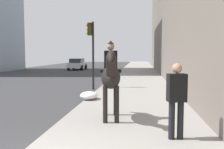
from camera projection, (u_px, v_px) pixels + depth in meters
mounted_horse_near at (111, 76)px, 7.27m from camera, size 2.15×0.75×2.29m
pedestrian_greeting at (177, 96)px, 5.60m from camera, size 0.33×0.44×1.70m
car_far_lane at (77, 64)px, 32.09m from camera, size 3.94×1.87×1.44m
traffic_light_near_curb at (92, 44)px, 14.22m from camera, size 0.20×0.44×3.81m
snow_pile_far at (89, 95)px, 10.63m from camera, size 0.94×0.73×0.33m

